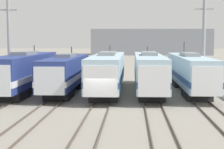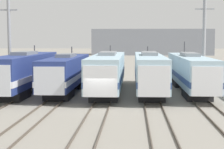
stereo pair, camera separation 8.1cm
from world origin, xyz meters
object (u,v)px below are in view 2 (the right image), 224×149
at_px(locomotive_center_left, 66,73).
at_px(locomotive_center_right, 149,72).
at_px(catenary_tower_right, 204,43).
at_px(catenary_tower_left, 9,43).
at_px(locomotive_center, 108,72).
at_px(locomotive_far_right, 190,72).
at_px(locomotive_far_left, 24,72).

height_order(locomotive_center_left, locomotive_center_right, locomotive_center_right).
height_order(locomotive_center_right, catenary_tower_right, catenary_tower_right).
bearing_deg(catenary_tower_left, locomotive_center, -18.21).
bearing_deg(catenary_tower_right, locomotive_center, -160.12).
xyz_separation_m(locomotive_far_right, catenary_tower_left, (-20.64, 2.89, 3.11)).
xyz_separation_m(catenary_tower_left, catenary_tower_right, (22.57, 0.00, 0.00)).
relative_size(locomotive_center, catenary_tower_left, 1.86).
relative_size(locomotive_center_left, locomotive_center, 0.87).
relative_size(locomotive_center_right, catenary_tower_left, 1.89).
xyz_separation_m(locomotive_far_left, catenary_tower_left, (-3.00, 4.64, 3.04)).
height_order(locomotive_center, catenary_tower_left, catenary_tower_left).
relative_size(locomotive_far_left, catenary_tower_left, 1.77).
bearing_deg(locomotive_center_left, locomotive_center_right, 4.76).
relative_size(locomotive_center_right, locomotive_far_right, 0.99).
height_order(locomotive_far_right, catenary_tower_left, catenary_tower_left).
xyz_separation_m(locomotive_center_left, locomotive_far_right, (13.24, 1.43, 0.04)).
distance_m(locomotive_far_left, locomotive_center_left, 4.43).
height_order(locomotive_far_left, locomotive_center, locomotive_far_left).
bearing_deg(locomotive_far_right, locomotive_far_left, -174.33).
height_order(locomotive_center_left, locomotive_center, locomotive_center).
bearing_deg(locomotive_center, catenary_tower_right, 19.88).
distance_m(locomotive_center_left, catenary_tower_right, 16.08).
bearing_deg(locomotive_center_left, catenary_tower_right, 15.89).
bearing_deg(catenary_tower_right, locomotive_center_left, -164.11).
distance_m(locomotive_center_left, locomotive_center_right, 8.85).
bearing_deg(locomotive_center_right, catenary_tower_right, 29.47).
bearing_deg(locomotive_center, locomotive_center_left, -174.44).
bearing_deg(locomotive_far_right, catenary_tower_right, 56.28).
bearing_deg(locomotive_center_right, locomotive_center_left, -175.24).
distance_m(locomotive_center, catenary_tower_right, 11.83).
relative_size(locomotive_center_right, catenary_tower_right, 1.89).
height_order(locomotive_far_left, locomotive_center_left, locomotive_far_left).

